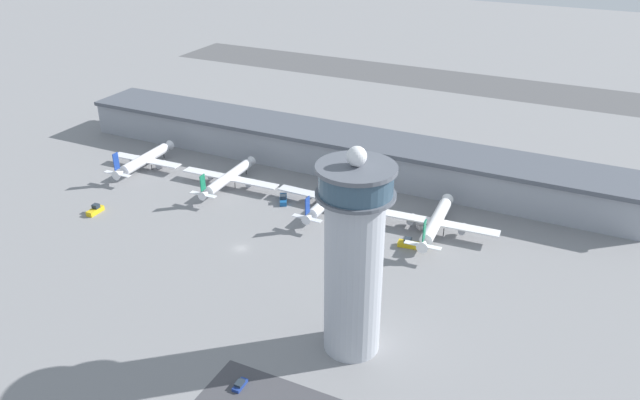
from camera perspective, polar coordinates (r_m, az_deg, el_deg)
name	(u,v)px	position (r m, az deg, el deg)	size (l,w,h in m)	color
ground_plane	(241,248)	(196.52, -7.25, -4.41)	(1000.00, 1000.00, 0.00)	gray
terminal_building	(335,150)	(248.03, 1.37, 4.62)	(225.60, 25.00, 14.81)	#9399A3
runway_strip	(436,79)	(376.98, 10.55, 10.80)	(338.41, 44.00, 0.01)	#515154
control_tower	(354,256)	(142.56, 3.11, -5.15)	(17.73, 17.73, 52.60)	#ADB2BC
airplane_gate_alpha	(145,160)	(257.55, -15.71, 3.58)	(30.69, 34.29, 12.63)	white
airplane_gate_bravo	(229,177)	(234.90, -8.35, 2.05)	(39.57, 35.20, 11.70)	white
airplane_gate_charlie	(330,198)	(216.62, 0.95, 0.15)	(41.01, 35.99, 11.85)	silver
airplane_gate_delta	(436,222)	(203.79, 10.55, -1.97)	(40.44, 35.56, 13.18)	white
service_truck_catering	(410,244)	(197.20, 8.20, -4.00)	(7.84, 3.51, 2.98)	black
service_truck_fuel	(283,199)	(222.92, -3.38, 0.07)	(5.93, 8.13, 2.97)	black
service_truck_baggage	(426,225)	(208.94, 9.63, -2.27)	(5.66, 5.36, 2.67)	black
service_truck_water	(95,210)	(228.54, -19.85, -0.88)	(2.69, 6.55, 3.07)	black
car_red_hatchback	(240,385)	(147.67, -7.33, -16.40)	(1.93, 4.35, 1.45)	black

